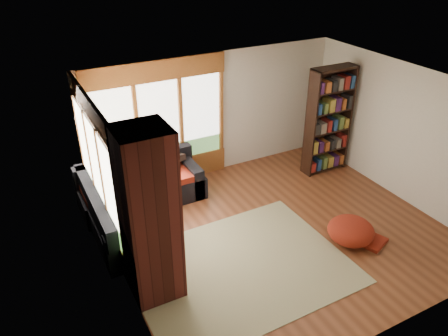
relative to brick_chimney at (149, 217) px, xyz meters
name	(u,v)px	position (x,y,z in m)	size (l,w,h in m)	color
floor	(278,230)	(2.40, 0.35, -1.30)	(5.50, 5.50, 0.00)	#5D2F19
ceiling	(288,89)	(2.40, 0.35, 1.30)	(5.50, 5.50, 0.00)	white
wall_back	(214,115)	(2.40, 2.85, 0.00)	(5.50, 0.04, 2.60)	silver
wall_front	(403,256)	(2.40, -2.15, 0.00)	(5.50, 0.04, 2.60)	silver
wall_left	(117,211)	(-0.35, 0.35, 0.00)	(0.04, 5.00, 2.60)	silver
wall_right	(403,133)	(5.15, 0.35, 0.00)	(0.04, 5.00, 2.60)	silver
windows_back	(160,124)	(1.20, 2.82, 0.05)	(2.82, 0.10, 1.90)	#965726
windows_left	(97,169)	(-0.32, 1.55, 0.05)	(0.10, 2.62, 1.90)	#965726
roller_blind	(84,127)	(-0.29, 2.38, 0.45)	(0.03, 0.72, 0.90)	#5B7C49
brick_chimney	(149,217)	(0.00, 0.00, 0.00)	(0.70, 0.70, 2.60)	#471914
sectional_sofa	(140,198)	(0.45, 2.05, -1.00)	(2.20, 2.20, 0.80)	black
area_rug	(240,267)	(1.32, -0.19, -1.29)	(3.32, 2.54, 0.01)	beige
bookshelf	(329,121)	(4.54, 1.76, -0.15)	(0.99, 0.33, 2.30)	black
pouf	(351,230)	(3.32, -0.47, -1.08)	(0.78, 0.78, 0.42)	maroon
dog_tan	(157,168)	(0.86, 2.18, -0.53)	(0.89, 0.94, 0.46)	brown
dog_brindle	(144,190)	(0.40, 1.53, -0.54)	(0.59, 0.88, 0.46)	#332616
throw_pillows	(137,172)	(0.48, 2.20, -0.53)	(1.98, 1.68, 0.45)	black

